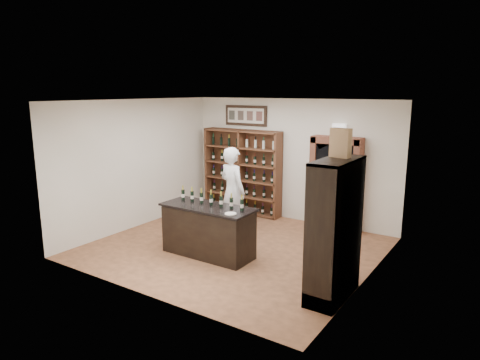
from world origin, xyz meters
name	(u,v)px	position (x,y,z in m)	size (l,w,h in m)	color
floor	(234,248)	(0.00, 0.00, 0.00)	(5.50, 5.50, 0.00)	#9B603E
ceiling	(233,101)	(0.00, 0.00, 3.00)	(5.50, 5.50, 0.00)	white
wall_back	(290,160)	(0.00, 2.50, 1.50)	(5.50, 0.04, 3.00)	silver
wall_left	(137,164)	(-2.75, 0.00, 1.50)	(0.04, 5.00, 3.00)	silver
wall_right	(371,195)	(2.75, 0.00, 1.50)	(0.04, 5.00, 3.00)	silver
wine_shelf	(243,171)	(-1.30, 2.33, 1.10)	(2.20, 0.38, 2.20)	brown
framed_picture	(246,116)	(-1.30, 2.47, 2.55)	(1.25, 0.04, 0.52)	black
arched_doorway	(335,181)	(1.25, 2.33, 1.14)	(1.17, 0.35, 2.17)	black
emergency_light	(339,126)	(1.25, 2.42, 2.40)	(0.30, 0.10, 0.10)	white
tasting_counter	(208,231)	(-0.20, -0.60, 0.49)	(1.88, 0.78, 1.00)	black
counter_bottle_0	(183,195)	(-0.92, -0.49, 1.11)	(0.07, 0.07, 0.30)	black
counter_bottle_1	(192,196)	(-0.68, -0.49, 1.11)	(0.07, 0.07, 0.30)	black
counter_bottle_2	(201,198)	(-0.44, -0.49, 1.11)	(0.07, 0.07, 0.30)	black
counter_bottle_3	(211,200)	(-0.20, -0.49, 1.11)	(0.07, 0.07, 0.30)	black
counter_bottle_4	(221,201)	(0.04, -0.49, 1.11)	(0.07, 0.07, 0.30)	black
counter_bottle_5	(231,203)	(0.28, -0.49, 1.11)	(0.07, 0.07, 0.30)	black
counter_bottle_6	(242,205)	(0.52, -0.49, 1.11)	(0.07, 0.07, 0.30)	black
side_cabinet	(336,252)	(2.52, -0.90, 0.75)	(0.48, 1.20, 2.20)	black
shopkeeper	(232,191)	(-0.52, 0.71, 0.99)	(0.72, 0.47, 1.98)	white
plate	(231,214)	(0.48, -0.81, 1.01)	(0.21, 0.21, 0.02)	beige
wine_crate	(341,143)	(2.45, -0.72, 2.42)	(0.31, 0.13, 0.44)	tan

